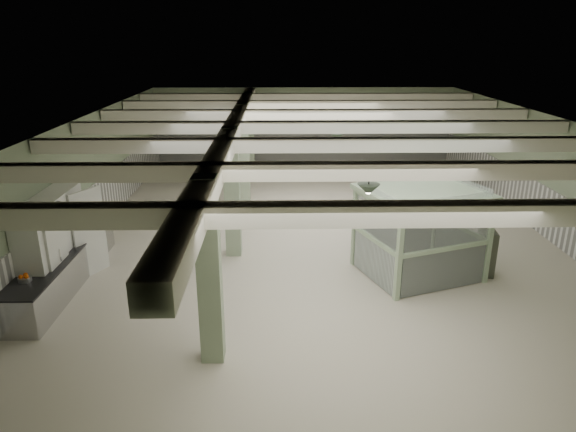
{
  "coord_description": "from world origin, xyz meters",
  "views": [
    {
      "loc": [
        -1.24,
        -14.45,
        5.83
      ],
      "look_at": [
        -0.98,
        -1.52,
        1.3
      ],
      "focal_mm": 32.0,
      "sensor_mm": 36.0,
      "label": 1
    }
  ],
  "objects_px": {
    "prep_counter": "(64,267)",
    "filing_cabinet": "(486,253)",
    "guard_booth": "(421,216)",
    "walkin_cooler": "(54,241)"
  },
  "relations": [
    {
      "from": "prep_counter",
      "to": "filing_cabinet",
      "type": "distance_m",
      "value": 10.63
    },
    {
      "from": "prep_counter",
      "to": "guard_booth",
      "type": "distance_m",
      "value": 8.97
    },
    {
      "from": "prep_counter",
      "to": "walkin_cooler",
      "type": "xyz_separation_m",
      "value": [
        -0.08,
        -0.16,
        0.75
      ]
    },
    {
      "from": "prep_counter",
      "to": "filing_cabinet",
      "type": "height_order",
      "value": "filing_cabinet"
    },
    {
      "from": "walkin_cooler",
      "to": "guard_booth",
      "type": "bearing_deg",
      "value": 3.83
    },
    {
      "from": "guard_booth",
      "to": "filing_cabinet",
      "type": "bearing_deg",
      "value": -23.83
    },
    {
      "from": "filing_cabinet",
      "to": "prep_counter",
      "type": "bearing_deg",
      "value": -170.86
    },
    {
      "from": "prep_counter",
      "to": "filing_cabinet",
      "type": "bearing_deg",
      "value": 1.73
    },
    {
      "from": "prep_counter",
      "to": "guard_booth",
      "type": "relative_size",
      "value": 1.49
    },
    {
      "from": "prep_counter",
      "to": "guard_booth",
      "type": "xyz_separation_m",
      "value": [
        8.89,
        0.44,
        1.12
      ]
    }
  ]
}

